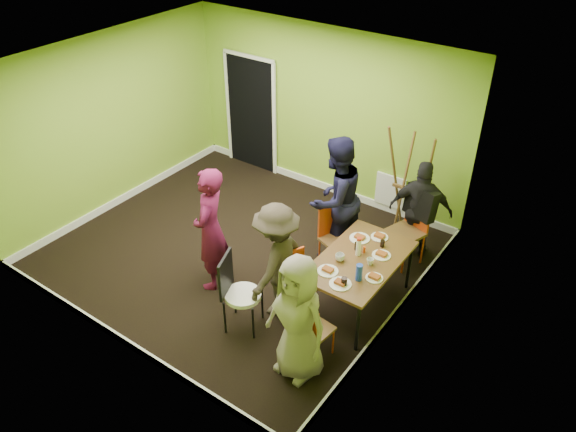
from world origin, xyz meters
name	(u,v)px	position (x,y,z in m)	size (l,w,h in m)	color
ground	(240,251)	(0.00, 0.00, 0.00)	(5.00, 5.00, 0.00)	black
room_walls	(237,192)	(-0.02, 0.04, 0.99)	(5.04, 4.54, 2.82)	#87B22D
dining_table	(359,262)	(1.97, -0.01, 0.70)	(0.90, 1.50, 0.75)	black
chair_left_far	(333,233)	(1.23, 0.58, 0.51)	(0.48, 0.48, 0.90)	#DC4814
chair_left_near	(296,278)	(1.36, -0.50, 0.48)	(0.46, 0.46, 0.85)	#DC4814
chair_back_end	(417,210)	(2.11, 1.35, 0.80)	(0.61, 0.66, 1.13)	#DC4814
chair_front_end	(312,327)	(1.99, -1.10, 0.48)	(0.39, 0.40, 0.85)	#DC4814
chair_bentwood	(237,289)	(0.95, -1.17, 0.57)	(0.52, 0.51, 1.03)	black
easel	(407,187)	(1.78, 1.70, 0.89)	(0.72, 0.68, 1.80)	brown
plate_near_left	(360,238)	(1.76, 0.36, 0.76)	(0.27, 0.27, 0.01)	white
plate_near_right	(328,271)	(1.77, -0.44, 0.76)	(0.26, 0.26, 0.01)	white
plate_far_back	(379,237)	(1.95, 0.54, 0.76)	(0.23, 0.23, 0.01)	white
plate_far_front	(340,284)	(2.02, -0.56, 0.76)	(0.26, 0.26, 0.01)	white
plate_wall_back	(381,255)	(2.15, 0.21, 0.76)	(0.24, 0.24, 0.01)	white
plate_wall_front	(374,278)	(2.29, -0.23, 0.76)	(0.21, 0.21, 0.01)	white
thermos	(359,247)	(1.91, 0.05, 0.86)	(0.06, 0.06, 0.23)	white
blue_bottle	(359,272)	(2.15, -0.36, 0.86)	(0.08, 0.08, 0.22)	#193BBF
orange_bottle	(364,250)	(1.95, 0.14, 0.79)	(0.03, 0.03, 0.09)	#DC4814
glass_mid	(357,246)	(1.84, 0.14, 0.80)	(0.06, 0.06, 0.10)	black
glass_back	(382,243)	(2.07, 0.38, 0.80)	(0.06, 0.06, 0.09)	black
glass_front	(344,282)	(2.06, -0.54, 0.80)	(0.07, 0.07, 0.10)	black
cup_a	(340,257)	(1.78, -0.18, 0.80)	(0.12, 0.12, 0.09)	white
cup_b	(370,262)	(2.12, -0.03, 0.79)	(0.09, 0.09, 0.08)	white
person_standing	(210,229)	(0.16, -0.73, 0.87)	(0.64, 0.42, 1.74)	#530E2E
person_left_far	(335,199)	(1.12, 0.78, 0.92)	(0.89, 0.70, 1.84)	black
person_left_near	(277,261)	(1.18, -0.67, 0.78)	(1.01, 0.58, 1.57)	#312A21
person_back_end	(421,210)	(2.11, 1.46, 0.75)	(0.87, 0.36, 1.49)	black
person_front_end	(298,318)	(1.96, -1.34, 0.79)	(0.77, 0.50, 1.58)	gray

